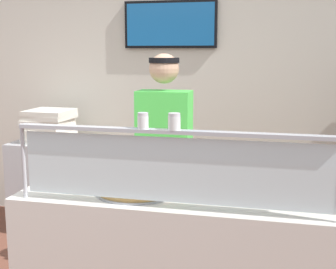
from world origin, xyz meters
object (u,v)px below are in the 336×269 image
object	(u,v)px
pizza_tray	(136,190)
worker_figure	(165,159)
pepper_flake_shaker	(174,123)
pizza_box_stack	(49,126)
pizza_server	(133,187)
parmesan_shaker	(143,122)

from	to	relation	value
pizza_tray	worker_figure	size ratio (longest dim) A/B	0.27
pepper_flake_shaker	pizza_box_stack	world-z (taller)	pepper_flake_shaker
pizza_server	worker_figure	bearing A→B (deg)	78.52
worker_figure	pizza_server	bearing A→B (deg)	-92.70
pizza_server	parmesan_shaker	distance (m)	0.50
parmesan_shaker	pizza_server	bearing A→B (deg)	121.35
worker_figure	pizza_box_stack	world-z (taller)	worker_figure
pepper_flake_shaker	pizza_tray	bearing A→B (deg)	139.88
parmesan_shaker	pizza_box_stack	size ratio (longest dim) A/B	0.19
pepper_flake_shaker	pizza_box_stack	size ratio (longest dim) A/B	0.19
parmesan_shaker	worker_figure	distance (m)	0.97
pepper_flake_shaker	worker_figure	size ratio (longest dim) A/B	0.05
pizza_tray	pizza_box_stack	bearing A→B (deg)	131.41
pizza_server	pizza_box_stack	size ratio (longest dim) A/B	0.62
pizza_tray	worker_figure	world-z (taller)	worker_figure
pepper_flake_shaker	worker_figure	bearing A→B (deg)	107.06
pepper_flake_shaker	pizza_box_stack	xyz separation A→B (m)	(-1.68, 1.82, -0.36)
pepper_flake_shaker	pizza_server	bearing A→B (deg)	143.81
pizza_tray	pizza_server	size ratio (longest dim) A/B	1.73
pizza_server	parmesan_shaker	xyz separation A→B (m)	(0.13, -0.22, 0.42)
parmesan_shaker	pizza_box_stack	bearing A→B (deg)	129.71
parmesan_shaker	pizza_box_stack	distance (m)	2.39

